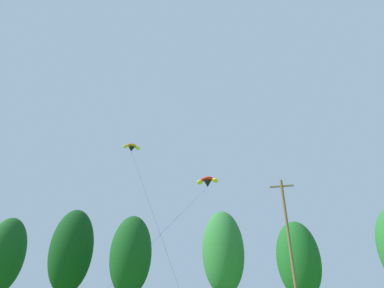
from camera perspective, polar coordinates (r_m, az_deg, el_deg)
The scene contains 8 objects.
treeline_tree_a at distance 52.82m, azimuth -31.46°, elevation -17.14°, with size 5.36×5.36×13.17m.
treeline_tree_b at distance 44.88m, azimuth -21.46°, elevation -17.86°, with size 5.40×5.40×13.35m.
treeline_tree_c at distance 40.61m, azimuth -11.29°, elevation -19.50°, with size 5.04×5.04×11.99m.
treeline_tree_d at distance 41.36m, azimuth 5.80°, elevation -19.22°, with size 5.28×5.28×12.89m.
treeline_tree_e at distance 36.99m, azimuth 19.13°, elevation -19.59°, with size 4.56×4.56×10.22m.
utility_pole at distance 29.48m, azimuth 17.70°, elevation -17.47°, with size 2.20×0.26×12.57m.
parafoil_kite_high_red_yellow at distance 38.91m, azimuth 2.87°, elevation -6.98°, with size 5.96×18.75×15.10m.
parafoil_kite_mid_orange at distance 38.92m, azimuth -11.14°, elevation -0.67°, with size 11.80×14.44×18.20m.
Camera 1 is at (5.07, 6.01, 2.25)m, focal length 28.75 mm.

